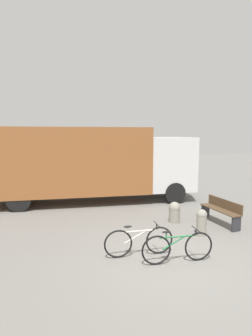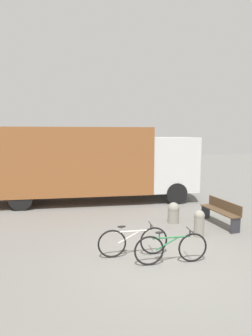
# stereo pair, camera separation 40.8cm
# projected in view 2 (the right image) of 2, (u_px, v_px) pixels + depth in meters

# --- Properties ---
(ground_plane) EXTENTS (60.00, 60.00, 0.00)m
(ground_plane) POSITION_uv_depth(u_px,v_px,m) (162.00, 262.00, 6.37)
(ground_plane) COLOR slate
(delivery_truck) EXTENTS (9.58, 3.40, 3.38)m
(delivery_truck) POSITION_uv_depth(u_px,v_px,m) (91.00, 161.00, 11.98)
(delivery_truck) COLOR #99592D
(delivery_truck) RESTS_ON ground
(park_bench) EXTENTS (0.48, 1.69, 0.85)m
(park_bench) POSITION_uv_depth(u_px,v_px,m) (221.00, 211.00, 8.91)
(park_bench) COLOR brown
(park_bench) RESTS_ON ground
(bicycle_near) EXTENTS (1.81, 0.44, 0.82)m
(bicycle_near) POSITION_uv_depth(u_px,v_px,m) (133.00, 241.00, 6.64)
(bicycle_near) COLOR black
(bicycle_near) RESTS_ON ground
(bicycle_middle) EXTENTS (1.80, 0.44, 0.82)m
(bicycle_middle) POSITION_uv_depth(u_px,v_px,m) (171.00, 248.00, 6.24)
(bicycle_middle) COLOR black
(bicycle_middle) RESTS_ON ground
(bollard_near_bench) EXTENTS (0.32, 0.32, 0.81)m
(bollard_near_bench) POSITION_uv_depth(u_px,v_px,m) (199.00, 222.00, 7.92)
(bollard_near_bench) COLOR gray
(bollard_near_bench) RESTS_ON ground
(bollard_far_bench) EXTENTS (0.41, 0.41, 0.72)m
(bollard_far_bench) POSITION_uv_depth(u_px,v_px,m) (173.00, 212.00, 9.16)
(bollard_far_bench) COLOR gray
(bollard_far_bench) RESTS_ON ground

